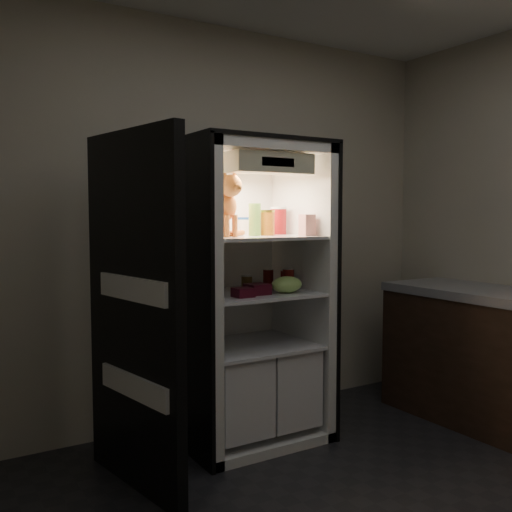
# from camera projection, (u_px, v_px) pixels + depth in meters

# --- Properties ---
(room_shell) EXTENTS (3.60, 3.60, 3.60)m
(room_shell) POSITION_uv_depth(u_px,v_px,m) (414.00, 167.00, 2.38)
(room_shell) COLOR white
(room_shell) RESTS_ON floor
(refrigerator) EXTENTS (0.90, 0.72, 1.88)m
(refrigerator) POSITION_uv_depth(u_px,v_px,m) (246.00, 314.00, 3.62)
(refrigerator) COLOR white
(refrigerator) RESTS_ON floor
(fridge_door) EXTENTS (0.21, 0.87, 1.85)m
(fridge_door) POSITION_uv_depth(u_px,v_px,m) (134.00, 313.00, 2.93)
(fridge_door) COLOR black
(fridge_door) RESTS_ON floor
(tabby_cat) EXTENTS (0.36, 0.39, 0.40)m
(tabby_cat) POSITION_uv_depth(u_px,v_px,m) (218.00, 212.00, 3.42)
(tabby_cat) COLOR #CB4F1A
(tabby_cat) RESTS_ON refrigerator
(parmesan_shaker) EXTENTS (0.08, 0.08, 0.20)m
(parmesan_shaker) POSITION_uv_depth(u_px,v_px,m) (255.00, 220.00, 3.54)
(parmesan_shaker) COLOR #227F36
(parmesan_shaker) RESTS_ON refrigerator
(mayo_tub) EXTENTS (0.08, 0.08, 0.11)m
(mayo_tub) POSITION_uv_depth(u_px,v_px,m) (244.00, 226.00, 3.70)
(mayo_tub) COLOR white
(mayo_tub) RESTS_ON refrigerator
(salsa_jar) EXTENTS (0.09, 0.09, 0.16)m
(salsa_jar) POSITION_uv_depth(u_px,v_px,m) (267.00, 223.00, 3.58)
(salsa_jar) COLOR maroon
(salsa_jar) RESTS_ON refrigerator
(pepper_jar) EXTENTS (0.11, 0.11, 0.18)m
(pepper_jar) POSITION_uv_depth(u_px,v_px,m) (278.00, 221.00, 3.77)
(pepper_jar) COLOR maroon
(pepper_jar) RESTS_ON refrigerator
(cream_carton) EXTENTS (0.08, 0.08, 0.13)m
(cream_carton) POSITION_uv_depth(u_px,v_px,m) (307.00, 225.00, 3.53)
(cream_carton) COLOR white
(cream_carton) RESTS_ON refrigerator
(soda_can_a) EXTENTS (0.07, 0.07, 0.13)m
(soda_can_a) POSITION_uv_depth(u_px,v_px,m) (268.00, 279.00, 3.72)
(soda_can_a) COLOR black
(soda_can_a) RESTS_ON refrigerator
(soda_can_b) EXTENTS (0.07, 0.07, 0.12)m
(soda_can_b) POSITION_uv_depth(u_px,v_px,m) (285.00, 279.00, 3.70)
(soda_can_b) COLOR black
(soda_can_b) RESTS_ON refrigerator
(soda_can_c) EXTENTS (0.07, 0.07, 0.14)m
(soda_can_c) POSITION_uv_depth(u_px,v_px,m) (288.00, 279.00, 3.64)
(soda_can_c) COLOR black
(soda_can_c) RESTS_ON refrigerator
(condiment_jar) EXTENTS (0.07, 0.07, 0.10)m
(condiment_jar) POSITION_uv_depth(u_px,v_px,m) (247.00, 282.00, 3.64)
(condiment_jar) COLOR brown
(condiment_jar) RESTS_ON refrigerator
(grape_bag) EXTENTS (0.21, 0.15, 0.10)m
(grape_bag) POSITION_uv_depth(u_px,v_px,m) (287.00, 285.00, 3.51)
(grape_bag) COLOR #97C55C
(grape_bag) RESTS_ON refrigerator
(berry_box_left) EXTENTS (0.11, 0.11, 0.05)m
(berry_box_left) POSITION_uv_depth(u_px,v_px,m) (243.00, 292.00, 3.33)
(berry_box_left) COLOR #530D1F
(berry_box_left) RESTS_ON refrigerator
(berry_box_right) EXTENTS (0.13, 0.13, 0.06)m
(berry_box_right) POSITION_uv_depth(u_px,v_px,m) (257.00, 289.00, 3.44)
(berry_box_right) COLOR #530D1F
(berry_box_right) RESTS_ON refrigerator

